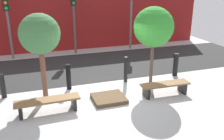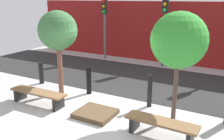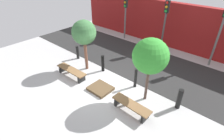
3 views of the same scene
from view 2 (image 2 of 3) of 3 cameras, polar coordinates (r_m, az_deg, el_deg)
ground_plane at (r=7.65m, az=-2.75°, el=-9.59°), size 18.00×18.00×0.00m
road_strip at (r=10.57m, az=7.25°, el=-2.20°), size 18.00×4.28×0.01m
building_facade at (r=13.45m, az=13.10°, el=8.35°), size 16.20×0.50×3.14m
bench_left at (r=8.39m, az=-16.50°, el=-5.42°), size 1.99×0.52×0.45m
bench_right at (r=6.38m, az=11.18°, el=-12.28°), size 1.80×0.52×0.44m
planter_bed at (r=7.42m, az=-3.80°, el=-9.85°), size 1.09×0.98×0.14m
tree_behind_left_bench at (r=8.71m, az=-12.28°, el=8.65°), size 1.34×1.34×2.93m
tree_behind_right_bench at (r=6.78m, az=15.04°, el=6.52°), size 1.50×1.50×3.01m
bollard_far_left at (r=10.34m, az=-15.90°, el=-0.63°), size 0.18×0.18×0.87m
bollard_left at (r=8.91m, az=-5.32°, el=-2.40°), size 0.18×0.18×0.98m
bollard_center at (r=7.90m, az=8.61°, el=-4.71°), size 0.15×0.15×1.05m
traffic_light_west at (r=13.72m, az=-1.72°, el=11.81°), size 0.28×0.27×3.25m
traffic_light_mid_west at (r=12.36m, az=11.94°, el=11.46°), size 0.28×0.27×3.41m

